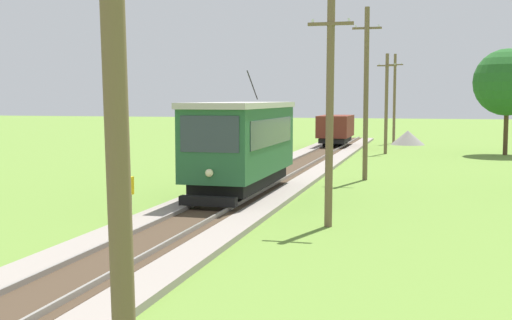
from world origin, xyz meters
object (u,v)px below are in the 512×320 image
(utility_pole_foreground, at_px, (116,95))
(utility_pole_far, at_px, (386,103))
(red_tram, at_px, (242,143))
(utility_pole_distant, at_px, (394,98))
(track_worker, at_px, (127,191))
(utility_pole_mid, at_px, (366,92))
(gravel_pile, at_px, (408,138))
(utility_pole_near_tram, at_px, (330,109))
(tree_left_near, at_px, (508,82))
(freight_car, at_px, (336,129))

(utility_pole_foreground, height_order, utility_pole_far, utility_pole_foreground)
(red_tram, distance_m, utility_pole_distant, 34.66)
(utility_pole_foreground, distance_m, track_worker, 15.29)
(utility_pole_mid, relative_size, gravel_pile, 2.86)
(utility_pole_far, height_order, utility_pole_distant, utility_pole_distant)
(utility_pole_mid, xyz_separation_m, utility_pole_far, (-0.00, 15.92, -0.57))
(utility_pole_near_tram, xyz_separation_m, tree_left_near, (8.25, 28.98, 1.47))
(utility_pole_far, bearing_deg, utility_pole_mid, -90.00)
(red_tram, height_order, freight_car, red_tram)
(red_tram, distance_m, tree_left_near, 27.25)
(tree_left_near, bearing_deg, track_worker, -116.39)
(red_tram, bearing_deg, utility_pole_far, 79.58)
(freight_car, height_order, tree_left_near, tree_left_near)
(utility_pole_mid, bearing_deg, gravel_pile, 87.19)
(tree_left_near, bearing_deg, utility_pole_foreground, -100.81)
(red_tram, height_order, utility_pole_mid, utility_pole_mid)
(gravel_pile, bearing_deg, utility_pole_near_tram, -91.92)
(utility_pole_foreground, relative_size, utility_pole_distant, 0.99)
(utility_pole_foreground, xyz_separation_m, utility_pole_distant, (0.00, 53.52, 0.05))
(tree_left_near, bearing_deg, utility_pole_near_tram, -105.90)
(utility_pole_foreground, distance_m, tree_left_near, 44.01)
(utility_pole_foreground, bearing_deg, utility_pole_near_tram, 90.00)
(freight_car, height_order, utility_pole_distant, utility_pole_distant)
(freight_car, distance_m, track_worker, 33.01)
(track_worker, bearing_deg, utility_pole_foreground, 28.98)
(utility_pole_near_tram, distance_m, utility_pole_mid, 11.99)
(utility_pole_far, relative_size, track_worker, 4.03)
(utility_pole_far, relative_size, tree_left_near, 0.96)
(utility_pole_near_tram, height_order, track_worker, utility_pole_near_tram)
(track_worker, bearing_deg, freight_car, 179.38)
(red_tram, xyz_separation_m, tree_left_near, (12.48, 24.05, 2.91))
(utility_pole_mid, distance_m, utility_pole_far, 15.93)
(utility_pole_distant, height_order, track_worker, utility_pole_distant)
(freight_car, distance_m, utility_pole_near_tram, 32.54)
(utility_pole_distant, relative_size, tree_left_near, 1.06)
(gravel_pile, height_order, tree_left_near, tree_left_near)
(utility_pole_far, distance_m, gravel_pile, 10.45)
(gravel_pile, xyz_separation_m, track_worker, (-7.76, -38.52, 0.37))
(utility_pole_foreground, height_order, gravel_pile, utility_pole_foreground)
(utility_pole_foreground, relative_size, tree_left_near, 1.05)
(track_worker, height_order, tree_left_near, tree_left_near)
(utility_pole_far, bearing_deg, utility_pole_distant, 90.00)
(utility_pole_far, bearing_deg, freight_car, 134.44)
(red_tram, relative_size, tree_left_near, 1.14)
(utility_pole_near_tram, bearing_deg, track_worker, -173.56)
(tree_left_near, bearing_deg, utility_pole_far, -172.47)
(freight_car, relative_size, tree_left_near, 0.70)
(red_tram, relative_size, utility_pole_far, 1.19)
(freight_car, distance_m, utility_pole_foreground, 46.69)
(red_tram, relative_size, utility_pole_distant, 1.08)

